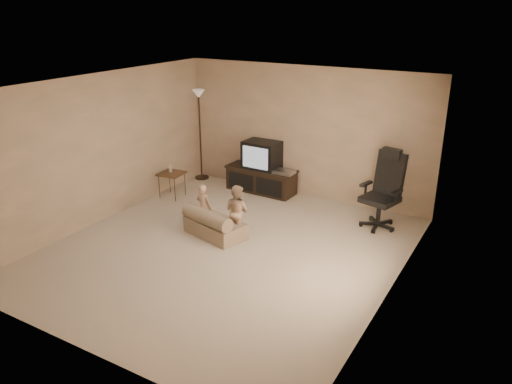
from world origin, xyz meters
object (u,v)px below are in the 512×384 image
office_chair (382,200)px  toddler_left (204,207)px  tv_stand (262,171)px  side_table (171,174)px  child_sofa (213,225)px  toddler_right (237,211)px  floor_lamp (199,115)px

office_chair → toddler_left: bearing=-132.7°
tv_stand → side_table: tv_stand is taller
office_chair → toddler_left: 2.98m
office_chair → child_sofa: size_ratio=1.21×
toddler_right → toddler_left: bearing=14.6°
office_chair → side_table: bearing=-155.2°
tv_stand → toddler_left: 2.04m
floor_lamp → tv_stand: bearing=-2.2°
toddler_left → toddler_right: 0.60m
office_chair → toddler_right: (-1.90, -1.54, -0.04)m
tv_stand → toddler_right: size_ratio=1.68×
side_table → floor_lamp: 1.51m
side_table → toddler_right: toddler_right is taller
toddler_left → office_chair: bearing=-142.4°
office_chair → side_table: office_chair is taller
office_chair → tv_stand: bearing=-174.9°
child_sofa → toddler_left: (-0.28, 0.15, 0.20)m
tv_stand → side_table: size_ratio=2.19×
floor_lamp → child_sofa: (1.85, -2.24, -1.19)m
child_sofa → toddler_left: toddler_left is taller
office_chair → toddler_right: bearing=-126.4°
side_table → child_sofa: size_ratio=0.61×
toddler_left → tv_stand: bearing=-83.5°
floor_lamp → toddler_left: size_ratio=2.39×
office_chair → toddler_left: (-2.50, -1.61, -0.08)m
tv_stand → office_chair: 2.60m
child_sofa → toddler_right: (0.32, 0.21, 0.24)m
tv_stand → child_sofa: (0.33, -2.18, -0.23)m
side_table → floor_lamp: bearing=97.7°
floor_lamp → toddler_right: floor_lamp is taller
side_table → child_sofa: bearing=-31.9°
tv_stand → toddler_left: (0.06, -2.04, -0.03)m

